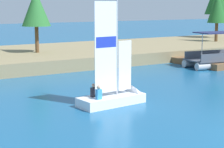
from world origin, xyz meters
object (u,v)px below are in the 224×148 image
at_px(wooden_dock, 199,63).
at_px(sailboat, 120,95).
at_px(shoreline_tree_centre, 36,8).
at_px(pontoon_boat, 218,59).
at_px(shoreline_tree_midright, 217,7).

xyz_separation_m(wooden_dock, sailboat, (-13.04, -7.68, 0.20)).
distance_m(wooden_dock, sailboat, 15.13).
bearing_deg(sailboat, shoreline_tree_centre, 79.34).
bearing_deg(pontoon_boat, wooden_dock, 126.42).
xyz_separation_m(shoreline_tree_midright, wooden_dock, (-9.96, -7.69, -4.64)).
distance_m(shoreline_tree_centre, pontoon_boat, 16.14).
relative_size(wooden_dock, pontoon_boat, 1.03).
xyz_separation_m(shoreline_tree_centre, pontoon_boat, (12.28, -9.59, -4.18)).
distance_m(shoreline_tree_centre, sailboat, 16.54).
bearing_deg(shoreline_tree_midright, sailboat, -146.25).
xyz_separation_m(shoreline_tree_midright, sailboat, (-23.00, -15.37, -4.44)).
height_order(shoreline_tree_centre, wooden_dock, shoreline_tree_centre).
height_order(wooden_dock, pontoon_boat, pontoon_boat).
distance_m(shoreline_tree_centre, shoreline_tree_midright, 21.47).
distance_m(wooden_dock, pontoon_boat, 1.67).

